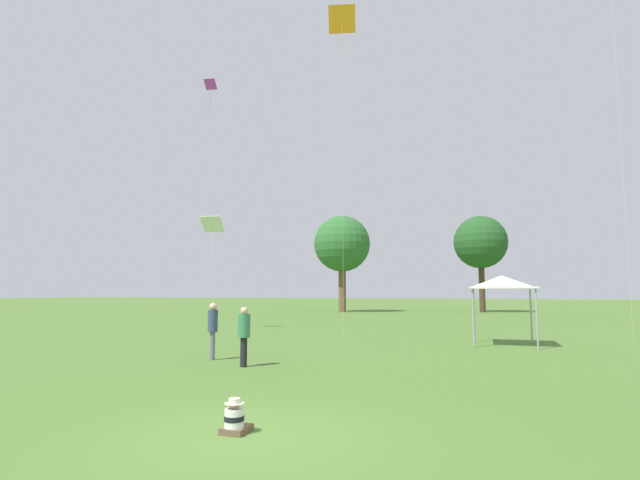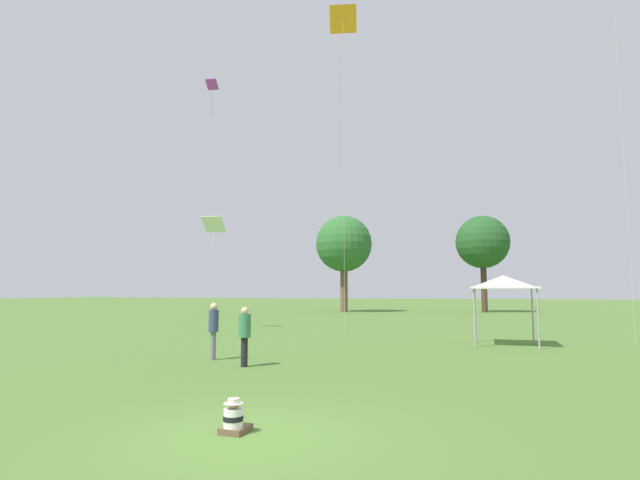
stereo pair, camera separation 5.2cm
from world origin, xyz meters
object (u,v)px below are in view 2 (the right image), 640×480
at_px(canopy_tent, 503,283).
at_px(distant_tree_0, 483,242).
at_px(person_standing_0, 214,325).
at_px(kite_6, 343,27).
at_px(kite_5, 214,226).
at_px(person_standing_1, 245,331).
at_px(kite_2, 212,99).
at_px(distant_tree_1, 344,244).
at_px(seated_toddler, 234,419).
at_px(kite_4, 172,7).

bearing_deg(canopy_tent, distant_tree_0, 92.25).
bearing_deg(person_standing_0, kite_6, -63.29).
bearing_deg(person_standing_0, kite_5, -17.47).
bearing_deg(person_standing_1, kite_6, -64.21).
xyz_separation_m(kite_2, distant_tree_1, (3.65, 21.69, -8.84)).
distance_m(kite_6, distant_tree_0, 35.10).
bearing_deg(distant_tree_1, seated_toddler, -75.75).
relative_size(person_standing_0, kite_2, 0.10).
height_order(seated_toddler, kite_4, kite_4).
bearing_deg(person_standing_1, canopy_tent, -101.87).
relative_size(kite_2, distant_tree_0, 1.70).
bearing_deg(distant_tree_0, person_standing_1, -98.04).
relative_size(canopy_tent, distant_tree_1, 0.27).
height_order(person_standing_1, kite_6, kite_6).
bearing_deg(kite_2, seated_toddler, 158.49).
bearing_deg(distant_tree_0, kite_6, -99.49).
xyz_separation_m(person_standing_0, kite_6, (2.06, 8.12, 14.10)).
xyz_separation_m(seated_toddler, kite_6, (-2.69, 15.35, 14.99)).
relative_size(person_standing_0, kite_5, 0.28).
relative_size(kite_5, distant_tree_1, 0.63).
relative_size(person_standing_1, kite_5, 0.26).
bearing_deg(kite_5, kite_6, -165.33).
bearing_deg(kite_5, seated_toddler, 157.02).
bearing_deg(canopy_tent, seated_toddler, -106.01).
bearing_deg(person_standing_1, distant_tree_0, -69.66).
bearing_deg(person_standing_1, kite_2, -26.79).
bearing_deg(kite_2, kite_6, -177.57).
bearing_deg(kite_4, distant_tree_0, -33.59).
height_order(person_standing_0, kite_4, kite_4).
bearing_deg(person_standing_0, distant_tree_0, -59.48).
relative_size(person_standing_1, kite_6, 0.11).
bearing_deg(distant_tree_1, person_standing_0, -79.95).
height_order(seated_toddler, person_standing_1, person_standing_1).
distance_m(kite_2, distant_tree_1, 23.70).
bearing_deg(seated_toddler, person_standing_1, 116.48).
height_order(person_standing_0, kite_6, kite_6).
bearing_deg(kite_2, kite_4, 145.31).
height_order(canopy_tent, distant_tree_0, distant_tree_0).
relative_size(person_standing_0, distant_tree_0, 0.18).
xyz_separation_m(seated_toddler, kite_2, (-15.13, 23.52, 15.98)).
xyz_separation_m(kite_4, distant_tree_1, (0.23, 31.31, -9.86)).
relative_size(kite_2, kite_4, 0.92).
bearing_deg(kite_4, distant_tree_1, -11.39).
bearing_deg(kite_2, distant_tree_0, -89.51).
relative_size(kite_5, distant_tree_0, 0.64).
xyz_separation_m(seated_toddler, distant_tree_1, (-11.48, 45.21, 7.14)).
distance_m(kite_5, kite_6, 13.30).
bearing_deg(distant_tree_0, distant_tree_1, -164.90).
height_order(person_standing_0, distant_tree_1, distant_tree_1).
relative_size(kite_2, distant_tree_1, 1.68).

